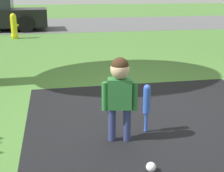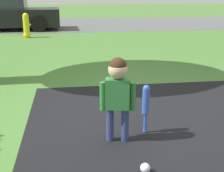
% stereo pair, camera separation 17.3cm
% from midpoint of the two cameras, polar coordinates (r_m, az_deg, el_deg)
% --- Properties ---
extents(ground_plane, '(60.00, 60.00, 0.00)m').
position_cam_midpoint_polar(ground_plane, '(4.19, 3.44, -3.73)').
color(ground_plane, '#477533').
extents(street_strip, '(40.00, 6.00, 0.01)m').
position_cam_midpoint_polar(street_strip, '(14.47, -7.15, 11.20)').
color(street_strip, '#59595B').
rests_on(street_strip, ground).
extents(child, '(0.35, 0.19, 0.88)m').
position_cam_midpoint_polar(child, '(3.06, -0.19, -0.40)').
color(child, navy).
rests_on(child, ground).
extents(baseball_bat, '(0.08, 0.08, 0.54)m').
position_cam_midpoint_polar(baseball_bat, '(3.33, 4.88, -2.93)').
color(baseball_bat, blue).
rests_on(baseball_bat, ground).
extents(sports_ball, '(0.09, 0.09, 0.09)m').
position_cam_midpoint_polar(sports_ball, '(2.77, 5.31, -14.55)').
color(sports_ball, white).
rests_on(sports_ball, ground).
extents(fire_hydrant, '(0.26, 0.24, 0.78)m').
position_cam_midpoint_polar(fire_hydrant, '(10.50, -17.96, 10.35)').
color(fire_hydrant, yellow).
rests_on(fire_hydrant, ground).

